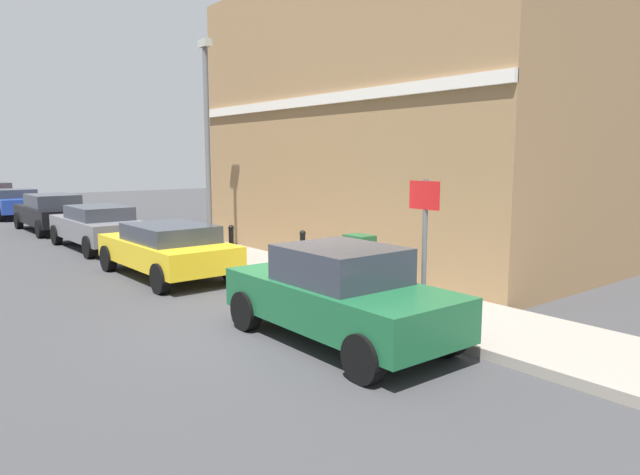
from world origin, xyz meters
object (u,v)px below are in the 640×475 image
(car_grey, at_px, (98,226))
(car_blue, at_px, (15,203))
(street_sign, at_px, (424,230))
(lamppost, at_px, (207,138))
(utility_cabinet, at_px, (359,267))
(bollard_near_cabinet, at_px, (303,252))
(bollard_far_kerb, at_px, (231,245))
(car_yellow, at_px, (168,248))
(car_green, at_px, (339,294))
(car_black, at_px, (52,212))

(car_grey, xyz_separation_m, car_blue, (-0.10, 11.62, -0.00))
(street_sign, xyz_separation_m, lamppost, (0.62, 8.24, 1.64))
(utility_cabinet, relative_size, bollard_near_cabinet, 1.11)
(bollard_far_kerb, xyz_separation_m, street_sign, (-0.00, -6.00, 0.96))
(car_yellow, relative_size, bollard_far_kerb, 4.03)
(utility_cabinet, xyz_separation_m, street_sign, (-0.63, -2.16, 0.98))
(car_grey, relative_size, utility_cabinet, 3.80)
(car_green, bearing_deg, car_yellow, 0.66)
(car_green, xyz_separation_m, bollard_far_kerb, (1.32, 5.51, -0.04))
(car_grey, distance_m, utility_cabinet, 9.93)
(street_sign, bearing_deg, car_green, 159.63)
(utility_cabinet, bearing_deg, car_grey, 100.89)
(car_yellow, bearing_deg, car_green, 179.53)
(car_green, height_order, car_grey, car_green)
(car_yellow, bearing_deg, bollard_far_kerb, -115.59)
(bollard_near_cabinet, relative_size, lamppost, 0.18)
(car_yellow, xyz_separation_m, street_sign, (1.34, -6.62, 0.98))
(car_yellow, height_order, car_black, car_black)
(car_yellow, height_order, bollard_far_kerb, car_yellow)
(car_black, height_order, car_blue, car_black)
(car_green, distance_m, utility_cabinet, 2.57)
(bollard_near_cabinet, bearing_deg, lamppost, 91.49)
(bollard_near_cabinet, xyz_separation_m, lamppost, (-0.11, 4.12, 2.60))
(bollard_near_cabinet, bearing_deg, car_grey, 104.23)
(car_yellow, relative_size, utility_cabinet, 3.64)
(car_green, bearing_deg, car_black, 0.36)
(car_green, distance_m, car_grey, 11.43)
(car_green, xyz_separation_m, street_sign, (1.32, -0.49, 0.92))
(street_sign, bearing_deg, bollard_near_cabinet, 80.01)
(car_blue, bearing_deg, car_green, 179.79)
(utility_cabinet, bearing_deg, lamppost, 90.07)
(car_green, height_order, lamppost, lamppost)
(car_yellow, height_order, car_blue, car_blue)
(street_sign, bearing_deg, car_blue, 93.28)
(car_yellow, bearing_deg, car_grey, -1.60)
(street_sign, height_order, lamppost, lamppost)
(car_green, distance_m, bollard_far_kerb, 5.66)
(utility_cabinet, bearing_deg, car_green, -139.28)
(car_grey, bearing_deg, utility_cabinet, -169.74)
(car_grey, bearing_deg, car_black, -0.27)
(car_green, height_order, car_yellow, car_green)
(bollard_near_cabinet, height_order, lamppost, lamppost)
(car_green, relative_size, street_sign, 1.71)
(car_grey, height_order, utility_cabinet, car_grey)
(car_yellow, distance_m, bollard_far_kerb, 1.48)
(car_grey, distance_m, lamppost, 4.87)
(car_yellow, distance_m, street_sign, 6.82)
(car_green, bearing_deg, street_sign, -109.90)
(car_grey, bearing_deg, lamppost, -153.67)
(car_yellow, relative_size, car_black, 0.93)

